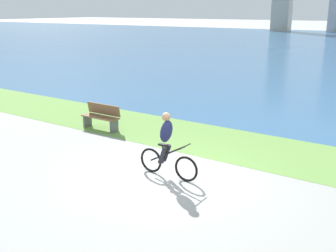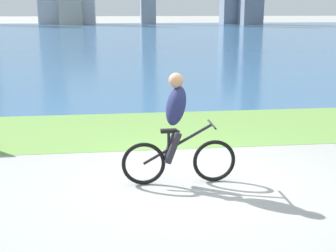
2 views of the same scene
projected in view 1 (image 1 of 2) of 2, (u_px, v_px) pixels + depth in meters
The scene contains 4 objects.
ground_plane at pixel (175, 178), 10.32m from camera, with size 300.00×300.00×0.00m, color #9E9E99.
grass_strip_bayside at pixel (230, 144), 12.93m from camera, with size 120.00×3.18×0.01m, color #6B9947.
cyclist_lead at pixel (167, 146), 10.20m from camera, with size 1.76×0.52×1.71m.
bench_near_path at pixel (101, 117), 14.45m from camera, with size 1.50×0.47×0.90m.
Camera 1 is at (5.16, -8.01, 4.18)m, focal length 42.92 mm.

